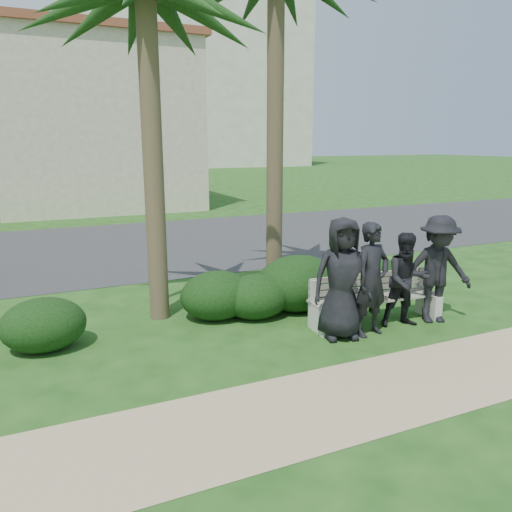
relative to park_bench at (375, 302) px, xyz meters
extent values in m
plane|color=#1B4413|center=(-1.03, -0.10, -0.35)|extent=(160.00, 160.00, 0.00)
cube|color=tan|center=(-1.03, -1.90, -0.35)|extent=(30.00, 1.60, 0.01)
cube|color=#2D2D30|center=(-1.03, 7.90, -0.35)|extent=(160.00, 8.00, 0.01)
cube|color=#BAAC8B|center=(-2.03, 17.90, 3.15)|extent=(8.00, 8.00, 7.00)
cube|color=brown|center=(-2.03, 17.90, 6.80)|extent=(8.40, 8.40, 0.30)
cube|color=beige|center=(12.97, 54.90, 9.65)|extent=(26.00, 18.00, 20.00)
cube|color=gray|center=(0.00, -0.04, 0.07)|extent=(2.26, 0.67, 0.04)
cube|color=gray|center=(0.00, 0.18, 0.30)|extent=(2.23, 0.19, 0.26)
cube|color=beige|center=(-1.04, -0.04, -0.15)|extent=(0.18, 0.52, 0.41)
cube|color=beige|center=(1.04, -0.04, -0.15)|extent=(0.18, 0.52, 0.41)
imported|color=black|center=(-0.86, -0.27, 0.57)|extent=(1.02, 0.79, 1.84)
imported|color=black|center=(-0.38, -0.37, 0.52)|extent=(0.71, 0.54, 1.75)
imported|color=black|center=(0.35, -0.30, 0.41)|extent=(0.87, 0.75, 1.52)
imported|color=black|center=(0.93, -0.35, 0.53)|extent=(1.29, 0.97, 1.77)
ellipsoid|color=black|center=(-4.97, 1.10, 0.03)|extent=(1.19, 0.98, 0.77)
ellipsoid|color=black|center=(-2.26, 1.32, 0.06)|extent=(1.26, 1.04, 0.82)
ellipsoid|color=black|center=(-1.65, 1.07, 0.03)|extent=(1.16, 0.96, 0.76)
ellipsoid|color=black|center=(-0.80, 1.16, 0.14)|extent=(1.52, 1.26, 0.99)
ellipsoid|color=black|center=(0.87, 1.42, 0.06)|extent=(1.25, 1.03, 0.82)
cylinder|color=brown|center=(-3.15, 1.72, 2.24)|extent=(0.32, 0.32, 5.18)
cylinder|color=brown|center=(-0.60, 2.51, 2.67)|extent=(0.32, 0.32, 6.04)
camera|label=1|loc=(-4.98, -6.25, 2.56)|focal=35.00mm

